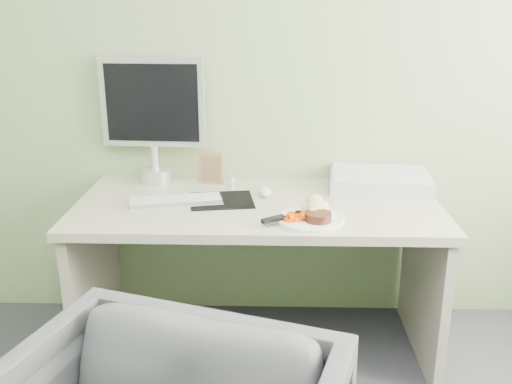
{
  "coord_description": "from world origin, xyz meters",
  "views": [
    {
      "loc": [
        0.06,
        -0.74,
        1.56
      ],
      "look_at": [
        -0.0,
        1.5,
        0.82
      ],
      "focal_mm": 40.0,
      "sensor_mm": 36.0,
      "label": 1
    }
  ],
  "objects_px": {
    "desk": "(258,241)",
    "monitor": "(153,113)",
    "scanner": "(380,181)",
    "plate": "(310,220)"
  },
  "relations": [
    {
      "from": "desk",
      "to": "scanner",
      "type": "xyz_separation_m",
      "value": [
        0.57,
        0.22,
        0.22
      ]
    },
    {
      "from": "desk",
      "to": "plate",
      "type": "relative_size",
      "value": 5.89
    },
    {
      "from": "scanner",
      "to": "monitor",
      "type": "distance_m",
      "value": 1.13
    },
    {
      "from": "desk",
      "to": "scanner",
      "type": "bearing_deg",
      "value": 20.67
    },
    {
      "from": "plate",
      "to": "scanner",
      "type": "height_order",
      "value": "scanner"
    },
    {
      "from": "monitor",
      "to": "scanner",
      "type": "bearing_deg",
      "value": -2.07
    },
    {
      "from": "desk",
      "to": "monitor",
      "type": "xyz_separation_m",
      "value": [
        -0.51,
        0.32,
        0.52
      ]
    },
    {
      "from": "desk",
      "to": "monitor",
      "type": "height_order",
      "value": "monitor"
    },
    {
      "from": "scanner",
      "to": "monitor",
      "type": "relative_size",
      "value": 0.78
    },
    {
      "from": "plate",
      "to": "monitor",
      "type": "height_order",
      "value": "monitor"
    }
  ]
}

